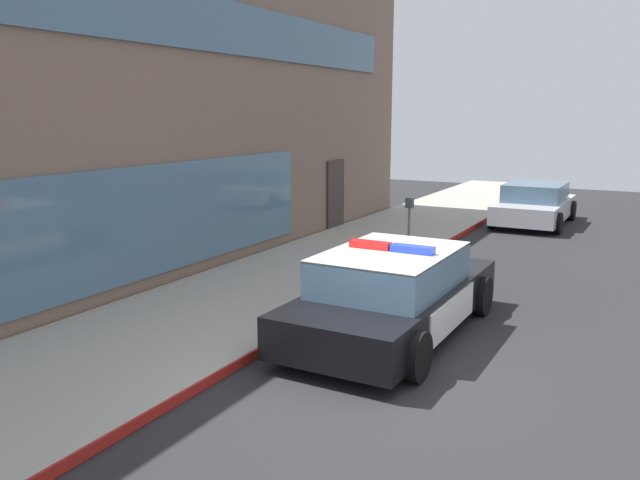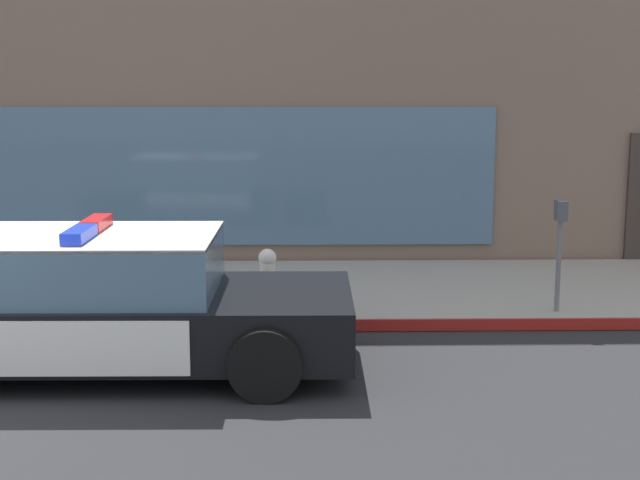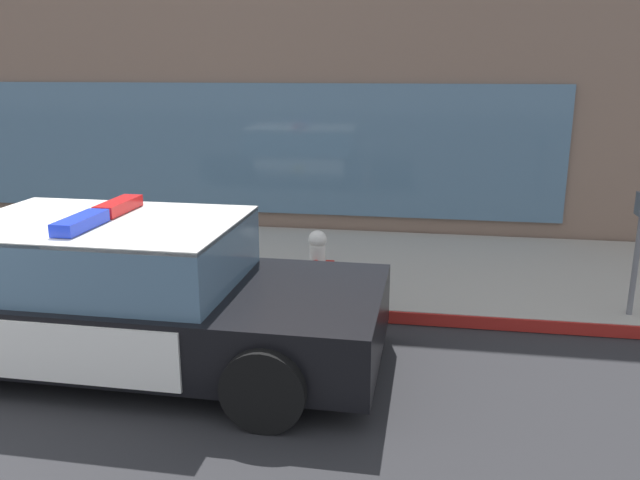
% 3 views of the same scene
% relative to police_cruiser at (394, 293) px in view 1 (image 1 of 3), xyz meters
% --- Properties ---
extents(ground, '(48.00, 48.00, 0.00)m').
position_rel_police_cruiser_xyz_m(ground, '(-1.73, -0.70, -0.68)').
color(ground, '#262628').
extents(sidewalk, '(48.00, 3.51, 0.15)m').
position_rel_police_cruiser_xyz_m(sidewalk, '(-1.73, 3.09, -0.61)').
color(sidewalk, '#A39E93').
rests_on(sidewalk, ground).
extents(curb_red_paint, '(28.80, 0.04, 0.14)m').
position_rel_police_cruiser_xyz_m(curb_red_paint, '(-1.73, 1.32, -0.61)').
color(curb_red_paint, maroon).
rests_on(curb_red_paint, ground).
extents(storefront_building, '(21.47, 10.29, 7.26)m').
position_rel_police_cruiser_xyz_m(storefront_building, '(1.05, 9.99, 2.95)').
color(storefront_building, '#7A6051').
rests_on(storefront_building, ground).
extents(police_cruiser, '(4.85, 2.19, 1.49)m').
position_rel_police_cruiser_xyz_m(police_cruiser, '(0.00, 0.00, 0.00)').
color(police_cruiser, black).
rests_on(police_cruiser, ground).
extents(fire_hydrant, '(0.34, 0.39, 0.73)m').
position_rel_police_cruiser_xyz_m(fire_hydrant, '(1.57, 1.91, -0.18)').
color(fire_hydrant, silver).
rests_on(fire_hydrant, sidewalk).
extents(car_down_street, '(4.24, 2.09, 1.29)m').
position_rel_police_cruiser_xyz_m(car_down_street, '(11.56, -0.07, -0.05)').
color(car_down_street, '#B7B7BC').
rests_on(car_down_street, ground).
extents(parking_meter, '(0.12, 0.18, 1.34)m').
position_rel_police_cruiser_xyz_m(parking_meter, '(5.04, 1.65, 0.40)').
color(parking_meter, slate).
rests_on(parking_meter, sidewalk).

